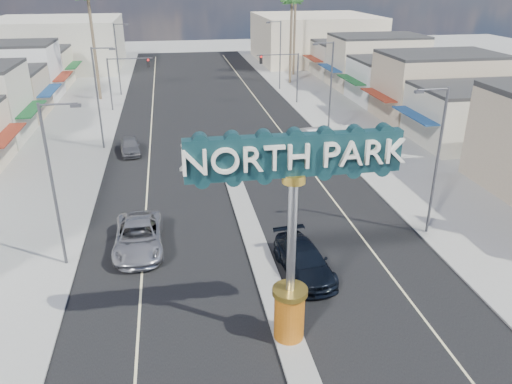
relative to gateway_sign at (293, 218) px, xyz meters
name	(u,v)px	position (x,y,z in m)	size (l,w,h in m)	color
ground	(220,143)	(0.00, 28.02, -5.93)	(160.00, 160.00, 0.00)	gray
road	(220,143)	(0.00, 28.02, -5.92)	(20.00, 120.00, 0.01)	black
median_island	(246,216)	(0.00, 12.02, -5.85)	(1.30, 30.00, 0.16)	gray
sidewalk_left	(65,150)	(-14.00, 28.02, -5.87)	(8.00, 120.00, 0.12)	gray
sidewalk_right	(361,135)	(14.00, 28.02, -5.87)	(8.00, 120.00, 0.12)	gray
storefront_row_right	(402,77)	(24.00, 41.02, -2.93)	(12.00, 42.00, 6.00)	#B7B29E
backdrop_far_left	(58,44)	(-22.00, 73.02, -1.93)	(20.00, 20.00, 8.00)	#B7B29E
backdrop_far_right	(314,38)	(22.00, 73.02, -1.93)	(20.00, 20.00, 8.00)	beige
gateway_sign	(293,218)	(0.00, 0.00, 0.00)	(8.20, 1.50, 9.15)	#BC5A0E
traffic_signal_left	(125,73)	(-9.18, 42.02, -1.65)	(5.09, 0.45, 6.00)	#47474C
traffic_signal_right	(283,69)	(9.18, 42.02, -1.65)	(5.09, 0.45, 6.00)	#47474C
streetlight_l_near	(55,179)	(-10.43, 8.02, -0.86)	(2.03, 0.22, 9.00)	#47474C
streetlight_l_mid	(99,94)	(-10.43, 28.02, -0.86)	(2.03, 0.22, 9.00)	#47474C
streetlight_l_far	(118,56)	(-10.43, 50.02, -0.86)	(2.03, 0.22, 9.00)	#47474C
streetlight_r_near	(435,155)	(10.43, 8.02, -0.86)	(2.03, 0.22, 9.00)	#47474C
streetlight_r_mid	(329,85)	(10.43, 28.02, -0.86)	(2.03, 0.22, 9.00)	#47474C
streetlight_r_far	(279,52)	(10.43, 50.02, -0.86)	(2.03, 0.22, 9.00)	#47474C
palm_left_far	(89,3)	(-13.00, 48.02, 5.57)	(2.60, 2.60, 13.10)	brown
palm_right_mid	(292,6)	(13.00, 54.02, 4.67)	(2.60, 2.60, 12.10)	brown
suv_left	(139,236)	(-6.70, 9.08, -5.11)	(2.72, 5.90, 1.64)	#A1A0A5
suv_right	(304,260)	(2.00, 5.00, -5.15)	(2.17, 5.34, 1.55)	black
car_parked_left	(130,146)	(-8.14, 26.39, -5.22)	(1.68, 4.17, 1.42)	#5C5C60
car_parked_right	(316,138)	(8.60, 25.44, -5.14)	(1.66, 4.77, 1.57)	white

